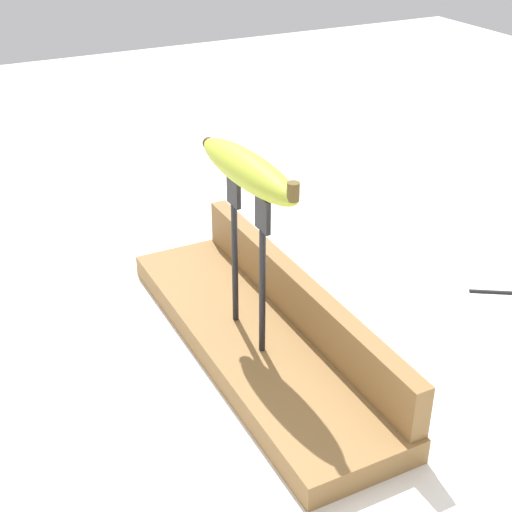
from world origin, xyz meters
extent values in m
plane|color=white|center=(0.00, 0.00, 0.00)|extent=(3.00, 3.00, 0.00)
cube|color=olive|center=(0.00, 0.00, 0.01)|extent=(0.47, 0.13, 0.03)
cube|color=olive|center=(0.00, 0.06, 0.06)|extent=(0.46, 0.02, 0.06)
cylinder|color=black|center=(-0.03, -0.01, 0.10)|extent=(0.01, 0.01, 0.15)
cube|color=black|center=(-0.03, -0.01, 0.20)|extent=(0.03, 0.01, 0.04)
cylinder|color=black|center=(0.03, -0.01, 0.10)|extent=(0.01, 0.01, 0.15)
cube|color=black|center=(0.03, -0.01, 0.20)|extent=(0.03, 0.01, 0.04)
ellipsoid|color=#B2C138|center=(0.00, -0.01, 0.23)|extent=(0.19, 0.05, 0.04)
cylinder|color=brown|center=(0.09, -0.01, 0.24)|extent=(0.01, 0.01, 0.02)
sphere|color=#3F2D19|center=(-0.09, -0.01, 0.23)|extent=(0.01, 0.01, 0.01)
camera|label=1|loc=(0.61, -0.31, 0.51)|focal=50.82mm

